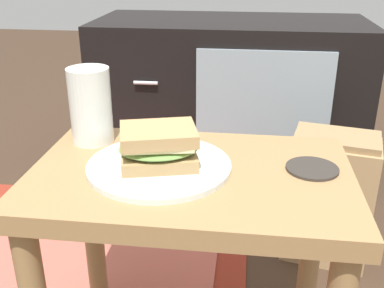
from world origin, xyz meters
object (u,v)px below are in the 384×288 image
plate (159,166)px  paper_bag (329,198)px  coaster (312,168)px  tv_cabinet (229,99)px  sandwich_front (158,147)px  beer_glass (91,106)px

plate → paper_bag: 0.64m
coaster → paper_bag: coaster is taller
tv_cabinet → paper_bag: size_ratio=2.58×
sandwich_front → paper_bag: 0.66m
paper_bag → beer_glass: bearing=-149.1°
coaster → paper_bag: 0.50m
tv_cabinet → coaster: size_ratio=10.52×
tv_cabinet → paper_bag: tv_cabinet is taller
beer_glass → coaster: size_ratio=1.62×
beer_glass → coaster: (0.42, -0.08, -0.07)m
plate → sandwich_front: bearing=-5.4°
tv_cabinet → sandwich_front: size_ratio=6.00×
coaster → paper_bag: bearing=73.5°
sandwich_front → coaster: bearing=6.6°
tv_cabinet → paper_bag: 0.61m
tv_cabinet → plate: size_ratio=3.81×
beer_glass → paper_bag: bearing=30.9°
plate → beer_glass: bearing=145.0°
plate → sandwich_front: 0.04m
beer_glass → coaster: bearing=-10.4°
coaster → sandwich_front: bearing=-173.4°
plate → sandwich_front: sandwich_front is taller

